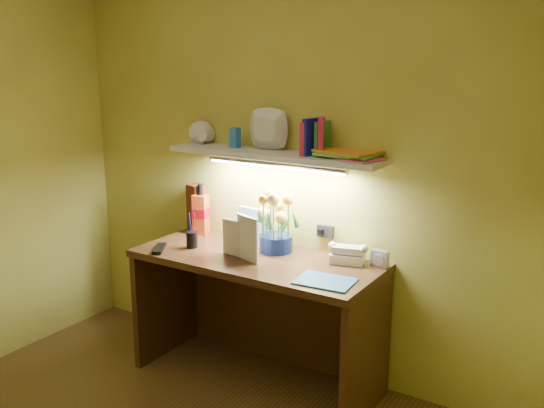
# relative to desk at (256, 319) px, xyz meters

# --- Properties ---
(desk) EXTENTS (1.40, 0.60, 0.75)m
(desk) POSITION_rel_desk_xyz_m (0.00, 0.00, 0.00)
(desk) COLOR #371D0F
(desk) RESTS_ON ground
(flower_bouquet) EXTENTS (0.22, 0.22, 0.33)m
(flower_bouquet) POSITION_rel_desk_xyz_m (0.04, 0.14, 0.54)
(flower_bouquet) COLOR #09163D
(flower_bouquet) RESTS_ON desk
(telephone) EXTENTS (0.21, 0.18, 0.11)m
(telephone) POSITION_rel_desk_xyz_m (0.47, 0.19, 0.43)
(telephone) COLOR #E8E5C3
(telephone) RESTS_ON desk
(desk_clock) EXTENTS (0.09, 0.05, 0.09)m
(desk_clock) POSITION_rel_desk_xyz_m (0.64, 0.21, 0.42)
(desk_clock) COLOR #AFB0B4
(desk_clock) RESTS_ON desk
(whisky_bottle) EXTENTS (0.10, 0.10, 0.32)m
(whisky_bottle) POSITION_rel_desk_xyz_m (-0.55, 0.20, 0.53)
(whisky_bottle) COLOR #C7441C
(whisky_bottle) RESTS_ON desk
(whisky_box) EXTENTS (0.12, 0.12, 0.30)m
(whisky_box) POSITION_rel_desk_xyz_m (-0.61, 0.24, 0.52)
(whisky_box) COLOR #552311
(whisky_box) RESTS_ON desk
(pen_cup) EXTENTS (0.08, 0.08, 0.16)m
(pen_cup) POSITION_rel_desk_xyz_m (-0.41, -0.06, 0.46)
(pen_cup) COLOR black
(pen_cup) RESTS_ON desk
(art_card) EXTENTS (0.22, 0.07, 0.22)m
(art_card) POSITION_rel_desk_xyz_m (-0.14, 0.18, 0.48)
(art_card) COLOR white
(art_card) RESTS_ON desk
(tv_remote) EXTENTS (0.14, 0.18, 0.02)m
(tv_remote) POSITION_rel_desk_xyz_m (-0.53, -0.20, 0.38)
(tv_remote) COLOR black
(tv_remote) RESTS_ON desk
(blue_folder) EXTENTS (0.30, 0.23, 0.01)m
(blue_folder) POSITION_rel_desk_xyz_m (0.50, -0.14, 0.38)
(blue_folder) COLOR blue
(blue_folder) RESTS_ON desk
(desk_book_a) EXTENTS (0.15, 0.05, 0.21)m
(desk_book_a) POSITION_rel_desk_xyz_m (-0.20, -0.04, 0.48)
(desk_book_a) COLOR beige
(desk_book_a) RESTS_ON desk
(desk_book_b) EXTENTS (0.18, 0.08, 0.25)m
(desk_book_b) POSITION_rel_desk_xyz_m (-0.09, -0.04, 0.50)
(desk_book_b) COLOR silver
(desk_book_b) RESTS_ON desk
(wall_shelf) EXTENTS (1.31, 0.31, 0.23)m
(wall_shelf) POSITION_rel_desk_xyz_m (-0.02, 0.18, 0.96)
(wall_shelf) COLOR silver
(wall_shelf) RESTS_ON ground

